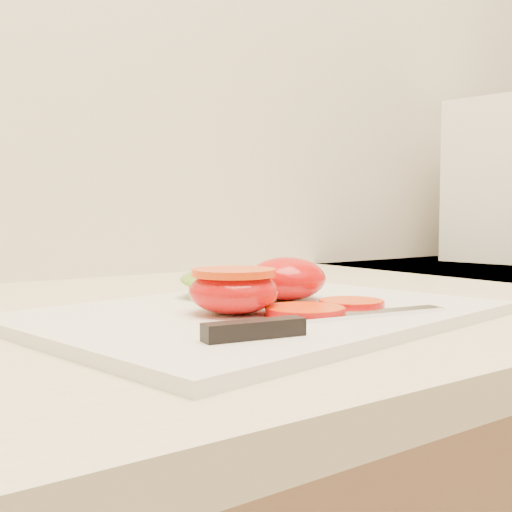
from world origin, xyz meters
TOP-DOWN VIEW (x-y plane):
  - cutting_board at (-0.26, 1.57)m, footprint 0.43×0.34m
  - tomato_half_dome at (-0.21, 1.60)m, footprint 0.07×0.07m
  - tomato_half_cut at (-0.30, 1.57)m, footprint 0.07×0.07m
  - tomato_slice_0 at (-0.26, 1.52)m, footprint 0.06×0.06m
  - tomato_slice_1 at (-0.19, 1.54)m, footprint 0.06×0.06m
  - lettuce_leaf_0 at (-0.24, 1.67)m, footprint 0.13×0.12m
  - knife at (-0.30, 1.48)m, footprint 0.24×0.06m

SIDE VIEW (x-z plane):
  - cutting_board at x=-0.26m, z-range 0.93..0.94m
  - tomato_slice_1 at x=-0.19m, z-range 0.94..0.95m
  - tomato_slice_0 at x=-0.26m, z-range 0.94..0.95m
  - knife at x=-0.30m, z-range 0.94..0.95m
  - lettuce_leaf_0 at x=-0.24m, z-range 0.94..0.96m
  - tomato_half_dome at x=-0.21m, z-range 0.94..0.98m
  - tomato_half_cut at x=-0.30m, z-range 0.94..0.98m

